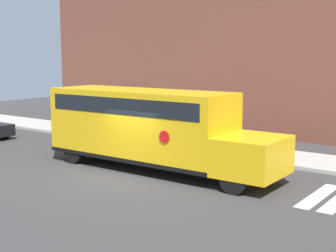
{
  "coord_description": "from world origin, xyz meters",
  "views": [
    {
      "loc": [
        11.36,
        -12.86,
        4.55
      ],
      "look_at": [
        0.4,
        2.13,
        1.75
      ],
      "focal_mm": 50.0,
      "sensor_mm": 36.0,
      "label": 1
    }
  ],
  "objects": [
    {
      "name": "ground_plane",
      "position": [
        0.0,
        0.0,
        0.0
      ],
      "size": [
        60.0,
        60.0,
        0.0
      ],
      "primitive_type": "plane",
      "color": "#3A3838"
    },
    {
      "name": "sidewalk_strip",
      "position": [
        0.0,
        6.5,
        0.07
      ],
      "size": [
        44.0,
        3.0,
        0.15
      ],
      "color": "#B2ADA3",
      "rests_on": "ground"
    },
    {
      "name": "building_backdrop",
      "position": [
        0.0,
        13.0,
        5.0
      ],
      "size": [
        32.0,
        4.0,
        9.99
      ],
      "color": "brown",
      "rests_on": "ground"
    },
    {
      "name": "school_bus",
      "position": [
        -0.18,
        1.63,
        1.8
      ],
      "size": [
        10.04,
        2.57,
        3.18
      ],
      "color": "yellow",
      "rests_on": "ground"
    }
  ]
}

